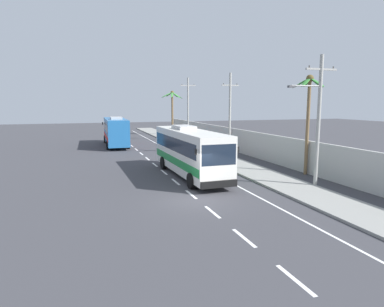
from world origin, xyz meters
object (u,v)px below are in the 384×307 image
Objects in this scene: coach_bus_far_lane at (116,131)px; utility_pole_nearest at (318,117)px; pedestrian_midwalk at (207,143)px; pedestrian_far_walk at (200,142)px; coach_bus_foreground at (189,150)px; palm_second at (172,104)px; utility_pole_far at (188,108)px; motorcycle_beside_bus at (187,150)px; utility_pole_mid at (230,113)px; pedestrian_near_kerb at (215,148)px; palm_nearest at (309,104)px.

utility_pole_nearest is (10.17, -26.08, 2.62)m from coach_bus_far_lane.
pedestrian_midwalk is 0.20× the size of utility_pole_nearest.
coach_bus_far_lane reaches higher than pedestrian_far_walk.
coach_bus_foreground is 6.65× the size of pedestrian_midwalk.
pedestrian_far_walk is at bearing -101.06° from pedestrian_midwalk.
utility_pole_nearest reaches higher than palm_second.
pedestrian_midwalk is at bearing -26.40° from pedestrian_far_walk.
coach_bus_far_lane is 1.18× the size of utility_pole_far.
coach_bus_far_lane is 1.26× the size of utility_pole_nearest.
coach_bus_far_lane reaches higher than coach_bus_foreground.
utility_pole_mid reaches higher than motorcycle_beside_bus.
palm_second reaches higher than motorcycle_beside_bus.
utility_pole_mid reaches higher than pedestrian_near_kerb.
palm_second is at bearing 92.41° from palm_nearest.
utility_pole_mid is (1.60, -4.88, 3.48)m from pedestrian_far_walk.
pedestrian_midwalk reaches higher than pedestrian_far_walk.
utility_pole_nearest is (4.09, -14.85, 3.93)m from motorcycle_beside_bus.
palm_second is (1.43, 20.42, 4.22)m from pedestrian_midwalk.
utility_pole_nearest reaches higher than pedestrian_near_kerb.
coach_bus_far_lane reaches higher than pedestrian_midwalk.
coach_bus_far_lane is 6.43× the size of pedestrian_midwalk.
utility_pole_mid is at bearing -101.29° from pedestrian_near_kerb.
motorcycle_beside_bus is 0.23× the size of utility_pole_mid.
palm_nearest is at bearing -23.86° from pedestrian_far_walk.
motorcycle_beside_bus is 3.12m from pedestrian_near_kerb.
pedestrian_near_kerb is at bearing -143.05° from utility_pole_mid.
utility_pole_far is at bearing 14.79° from coach_bus_far_lane.
utility_pole_mid is 23.69m from palm_second.
utility_pole_far is (2.36, 16.23, 3.66)m from pedestrian_near_kerb.
motorcycle_beside_bus is 5.94m from utility_pole_mid.
utility_pole_far is (1.59, 9.57, 3.78)m from pedestrian_far_walk.
utility_pole_far is (-0.01, 14.44, 0.30)m from utility_pole_mid.
utility_pole_nearest reaches higher than coach_bus_far_lane.
coach_bus_foreground is at bearing 43.86° from pedestrian_midwalk.
coach_bus_far_lane is 11.33m from pedestrian_far_walk.
coach_bus_foreground is 24.20m from utility_pole_far.
utility_pole_mid reaches higher than palm_nearest.
pedestrian_far_walk is 19.69m from utility_pole_nearest.
utility_pole_far is at bearing -116.62° from pedestrian_midwalk.
pedestrian_near_kerb is at bearing 54.47° from coach_bus_foreground.
utility_pole_far is (1.34, 11.19, 3.74)m from pedestrian_midwalk.
coach_bus_foreground is 6.12× the size of pedestrian_near_kerb.
coach_bus_far_lane is at bearing -16.60° from pedestrian_near_kerb.
palm_nearest is (2.88, -14.09, 4.38)m from pedestrian_midwalk.
palm_second reaches higher than pedestrian_near_kerb.
coach_bus_far_lane is at bearing -61.89° from pedestrian_midwalk.
utility_pole_far is at bearing 90.06° from utility_pole_mid.
utility_pole_mid is at bearing -90.19° from palm_second.
coach_bus_far_lane reaches higher than pedestrian_near_kerb.
palm_second reaches higher than coach_bus_far_lane.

